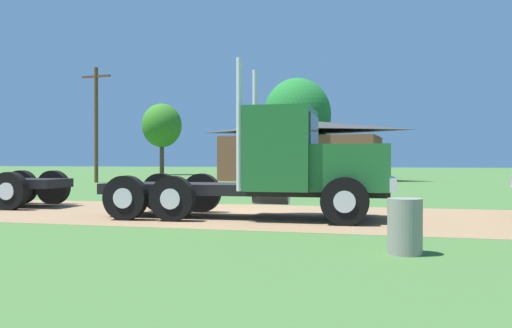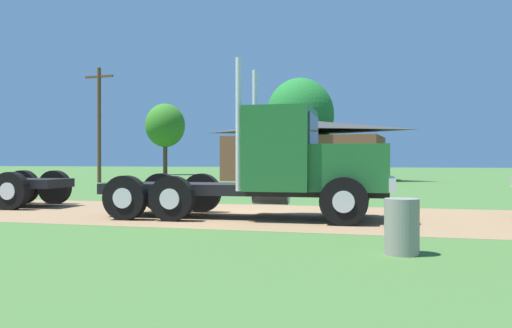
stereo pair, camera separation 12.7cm
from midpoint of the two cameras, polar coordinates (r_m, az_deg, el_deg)
ground_plane at (r=14.99m, az=-1.03°, el=-5.38°), size 200.00×200.00×0.00m
dirt_track at (r=14.99m, az=-1.03°, el=-5.37°), size 120.00×6.56×0.01m
truck_foreground_white at (r=13.96m, az=2.71°, el=-0.37°), size 7.71×2.98×4.03m
steel_barrel at (r=9.02m, az=15.06°, el=-6.38°), size 0.55×0.55×0.90m
shed_building at (r=40.62m, az=4.88°, el=1.34°), size 12.05×7.94×4.51m
utility_pole_near at (r=37.99m, az=-16.62°, el=4.34°), size 2.20×0.33×7.75m
tree_left at (r=56.48m, az=-9.98°, el=4.01°), size 4.08×4.08×7.33m
tree_mid at (r=44.05m, az=4.30°, el=5.15°), size 5.47×5.47×8.17m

